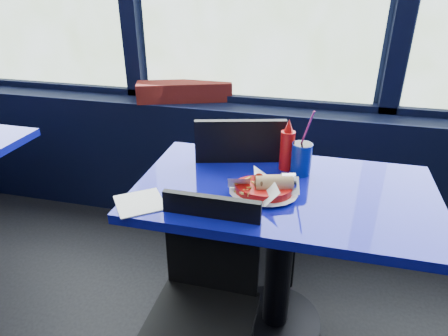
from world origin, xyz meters
TOP-DOWN VIEW (x-y plane):
  - window_sill at (0.00, 2.87)m, footprint 5.00×0.26m
  - near_table at (0.30, 2.00)m, footprint 1.20×0.70m
  - chair_near_front at (0.07, 1.62)m, footprint 0.38×0.38m
  - chair_near_back at (0.10, 2.32)m, footprint 0.53×0.53m
  - planter_box at (-0.43, 2.89)m, footprint 0.60×0.33m
  - food_basket at (0.23, 1.93)m, footprint 0.26×0.26m
  - ketchup_bottle at (0.28, 2.18)m, footprint 0.06×0.06m
  - soda_cup at (0.35, 2.15)m, footprint 0.09×0.09m
  - napkin at (-0.22, 1.75)m, footprint 0.24×0.24m

SIDE VIEW (x-z plane):
  - window_sill at x=0.00m, z-range 0.00..0.80m
  - chair_near_front at x=0.07m, z-range 0.06..0.90m
  - chair_near_back at x=0.10m, z-range 0.07..1.02m
  - near_table at x=0.30m, z-range 0.19..0.94m
  - napkin at x=-0.22m, z-range 0.75..0.75m
  - food_basket at x=0.23m, z-range 0.74..0.83m
  - soda_cup at x=0.35m, z-range 0.68..0.97m
  - ketchup_bottle at x=0.28m, z-range 0.74..0.97m
  - planter_box at x=-0.43m, z-range 0.80..0.92m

